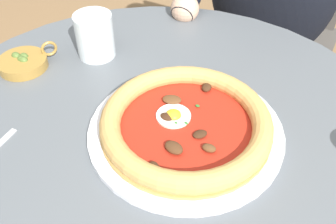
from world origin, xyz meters
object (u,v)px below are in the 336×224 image
water_glass (95,38)px  cafe_chair_diner (276,13)px  pizza_on_plate (186,124)px  diner_person (261,42)px  olive_pan (24,62)px  dining_table (159,197)px

water_glass → cafe_chair_diner: cafe_chair_diner is taller
pizza_on_plate → cafe_chair_diner: (0.08, -0.81, -0.20)m
pizza_on_plate → diner_person: (0.07, -0.66, -0.23)m
pizza_on_plate → olive_pan: same height
dining_table → water_glass: 0.35m
olive_pan → diner_person: 0.76m
water_glass → olive_pan: bearing=47.6°
dining_table → pizza_on_plate: pizza_on_plate is taller
diner_person → cafe_chair_diner: bearing=-88.2°
dining_table → pizza_on_plate: bearing=-149.2°
pizza_on_plate → water_glass: water_glass is taller
cafe_chair_diner → diner_person: bearing=91.8°
water_glass → olive_pan: water_glass is taller
pizza_on_plate → water_glass: (0.27, -0.11, 0.02)m
olive_pan → water_glass: bearing=-132.4°
cafe_chair_diner → dining_table: bearing=92.5°
olive_pan → cafe_chair_diner: (-0.30, -0.81, -0.19)m
dining_table → diner_person: 0.69m
water_glass → diner_person: 0.64m
diner_person → olive_pan: bearing=65.5°
pizza_on_plate → diner_person: bearing=-83.7°
dining_table → diner_person: size_ratio=0.80×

